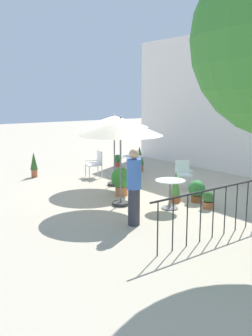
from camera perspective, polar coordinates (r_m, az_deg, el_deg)
The scene contains 18 objects.
ground_plane at distance 11.14m, azimuth 0.66°, elevation -3.69°, with size 60.00×60.00×0.00m, color #BBAD95.
villa_facade at distance 14.18m, azimuth 16.20°, elevation 9.45°, with size 10.21×0.30×5.12m, color white.
terrace_railing at distance 8.35m, azimuth 17.11°, elevation -4.26°, with size 0.03×5.11×1.01m.
patio_umbrella_0 at distance 11.74m, azimuth -1.79°, elevation 6.94°, with size 2.12×2.12×2.26m.
patio_umbrella_1 at distance 9.49m, azimuth -0.84°, elevation 6.15°, with size 2.15×2.15×2.31m.
cafe_table_0 at distance 13.10m, azimuth 0.96°, elevation 0.79°, with size 0.72×0.72×0.74m.
cafe_table_1 at distance 9.49m, azimuth 6.67°, elevation -3.13°, with size 0.75×0.75×0.73m.
patio_chair_0 at distance 13.21m, azimuth -4.54°, elevation 0.84°, with size 0.54×0.58×0.92m.
patio_chair_1 at distance 11.56m, azimuth 8.60°, elevation -0.66°, with size 0.63×0.63×0.87m.
potted_plant_0 at distance 10.69m, azimuth -0.70°, elevation -1.78°, with size 0.59×0.59×0.81m.
potted_plant_1 at distance 13.53m, azimuth -13.71°, elevation 0.65°, with size 0.26×0.26×0.89m.
potted_plant_2 at distance 10.25m, azimuth 10.62°, elevation -3.30°, with size 0.44×0.44×0.59m.
potted_plant_3 at distance 9.75m, azimuth 12.28°, elevation -4.62°, with size 0.30×0.30×0.45m.
potted_plant_4 at distance 11.24m, azimuth -0.42°, elevation -1.86°, with size 0.26×0.26×0.63m.
potted_plant_5 at distance 15.07m, azimuth -1.24°, elevation 1.22°, with size 0.31×0.33×0.50m.
potted_plant_6 at distance 10.13m, azimuth 7.48°, elevation -2.85°, with size 0.28×0.28×0.86m.
potted_plant_7 at distance 14.24m, azimuth 2.03°, elevation 1.49°, with size 0.34×0.34×0.94m.
standing_person at distance 8.15m, azimuth 1.21°, elevation -2.77°, with size 0.43×0.43×1.69m.
Camera 1 is at (8.54, -6.59, 2.77)m, focal length 40.45 mm.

